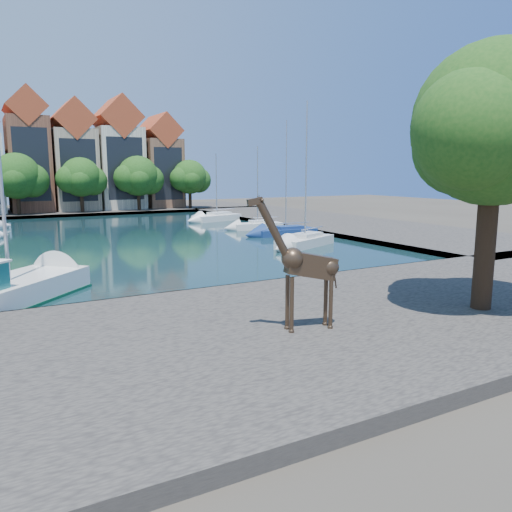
# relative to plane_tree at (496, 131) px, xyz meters

# --- Properties ---
(ground) EXTENTS (160.00, 160.00, 0.00)m
(ground) POSITION_rel_plane_tree_xyz_m (-7.62, 9.01, -7.67)
(ground) COLOR #38332B
(ground) RESTS_ON ground
(water_basin) EXTENTS (38.00, 50.00, 0.08)m
(water_basin) POSITION_rel_plane_tree_xyz_m (-7.62, 33.01, -7.63)
(water_basin) COLOR black
(water_basin) RESTS_ON ground
(near_quay) EXTENTS (50.00, 14.00, 0.50)m
(near_quay) POSITION_rel_plane_tree_xyz_m (-7.62, 2.01, -7.42)
(near_quay) COLOR #46433D
(near_quay) RESTS_ON ground
(far_quay) EXTENTS (60.00, 16.00, 0.50)m
(far_quay) POSITION_rel_plane_tree_xyz_m (-7.62, 65.01, -7.42)
(far_quay) COLOR #46433D
(far_quay) RESTS_ON ground
(right_quay) EXTENTS (14.00, 52.00, 0.50)m
(right_quay) POSITION_rel_plane_tree_xyz_m (17.38, 33.01, -7.42)
(right_quay) COLOR #46433D
(right_quay) RESTS_ON ground
(plane_tree) EXTENTS (8.32, 6.40, 10.62)m
(plane_tree) POSITION_rel_plane_tree_xyz_m (0.00, 0.00, 0.00)
(plane_tree) COLOR #332114
(plane_tree) RESTS_ON near_quay
(townhouse_center) EXTENTS (5.44, 9.18, 16.93)m
(townhouse_center) POSITION_rel_plane_tree_xyz_m (-11.62, 64.99, 0.69)
(townhouse_center) COLOR brown
(townhouse_center) RESTS_ON far_quay
(townhouse_east_inner) EXTENTS (5.94, 9.18, 15.79)m
(townhouse_east_inner) POSITION_rel_plane_tree_xyz_m (-5.62, 64.99, 0.06)
(townhouse_east_inner) COLOR tan
(townhouse_east_inner) RESTS_ON far_quay
(townhouse_east_mid) EXTENTS (6.43, 9.18, 16.65)m
(townhouse_east_mid) POSITION_rel_plane_tree_xyz_m (0.88, 64.99, 0.43)
(townhouse_east_mid) COLOR beige
(townhouse_east_mid) RESTS_ON far_quay
(townhouse_east_end) EXTENTS (5.44, 9.18, 14.43)m
(townhouse_east_end) POSITION_rel_plane_tree_xyz_m (7.38, 64.99, -0.56)
(townhouse_east_end) COLOR brown
(townhouse_east_end) RESTS_ON far_quay
(far_tree_mid_west) EXTENTS (7.80, 6.00, 8.00)m
(far_tree_mid_west) POSITION_rel_plane_tree_xyz_m (-13.51, 59.50, -2.38)
(far_tree_mid_west) COLOR #332114
(far_tree_mid_west) RESTS_ON far_quay
(far_tree_mid_east) EXTENTS (7.02, 5.40, 7.52)m
(far_tree_mid_east) POSITION_rel_plane_tree_xyz_m (-5.52, 59.50, -2.54)
(far_tree_mid_east) COLOR #332114
(far_tree_mid_east) RESTS_ON far_quay
(far_tree_east) EXTENTS (7.54, 5.80, 7.84)m
(far_tree_east) POSITION_rel_plane_tree_xyz_m (2.49, 59.50, -2.43)
(far_tree_east) COLOR #332114
(far_tree_east) RESTS_ON far_quay
(far_tree_far_east) EXTENTS (6.76, 5.20, 7.36)m
(far_tree_far_east) POSITION_rel_plane_tree_xyz_m (10.48, 59.50, -2.60)
(far_tree_far_east) COLOR #332114
(far_tree_far_east) RESTS_ON far_quay
(giraffe_statue) EXTENTS (3.32, 0.95, 4.76)m
(giraffe_statue) POSITION_rel_plane_tree_xyz_m (-8.16, 1.22, -4.83)
(giraffe_statue) COLOR #3D2C1E
(giraffe_statue) RESTS_ON near_quay
(sailboat_right_a) EXTENTS (6.28, 4.36, 11.43)m
(sailboat_right_a) POSITION_rel_plane_tree_xyz_m (4.88, 20.16, -7.00)
(sailboat_right_a) COLOR beige
(sailboat_right_a) RESTS_ON water_basin
(sailboat_right_b) EXTENTS (6.06, 2.39, 10.66)m
(sailboat_right_b) POSITION_rel_plane_tree_xyz_m (7.38, 27.08, -7.11)
(sailboat_right_b) COLOR navy
(sailboat_right_b) RESTS_ON water_basin
(sailboat_right_c) EXTENTS (5.35, 2.46, 8.56)m
(sailboat_right_c) POSITION_rel_plane_tree_xyz_m (7.38, 32.63, -7.08)
(sailboat_right_c) COLOR silver
(sailboat_right_c) RESTS_ON water_basin
(sailboat_right_d) EXTENTS (6.63, 3.82, 8.13)m
(sailboat_right_d) POSITION_rel_plane_tree_xyz_m (7.38, 42.99, -7.03)
(sailboat_right_d) COLOR silver
(sailboat_right_d) RESTS_ON water_basin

